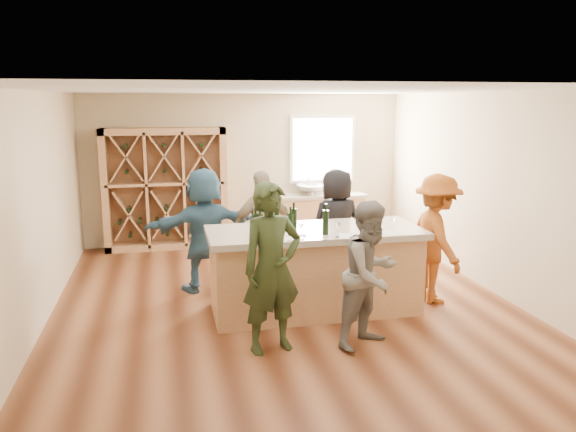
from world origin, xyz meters
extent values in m
cube|color=brown|center=(0.00, 0.00, -0.05)|extent=(6.00, 7.00, 0.10)
cube|color=white|center=(0.00, 0.00, 2.85)|extent=(6.00, 7.00, 0.10)
cube|color=beige|center=(0.00, 3.55, 1.40)|extent=(6.00, 0.10, 2.80)
cube|color=beige|center=(0.00, -3.55, 1.40)|extent=(6.00, 0.10, 2.80)
cube|color=beige|center=(-3.05, 0.00, 1.40)|extent=(0.10, 7.00, 2.80)
cube|color=beige|center=(3.05, 0.00, 1.40)|extent=(0.10, 7.00, 2.80)
cube|color=white|center=(1.50, 3.47, 1.75)|extent=(1.30, 0.06, 1.30)
cube|color=white|center=(1.50, 3.44, 1.75)|extent=(1.18, 0.01, 1.18)
cube|color=tan|center=(-1.50, 3.27, 1.10)|extent=(2.20, 0.45, 2.20)
cube|color=tan|center=(1.40, 3.20, 0.43)|extent=(1.60, 0.58, 0.86)
cube|color=#ABA18C|center=(1.40, 3.20, 0.89)|extent=(1.70, 0.62, 0.06)
imported|color=silver|center=(1.20, 3.20, 1.01)|extent=(0.54, 0.54, 0.19)
cylinder|color=silver|center=(1.20, 3.38, 1.07)|extent=(0.02, 0.02, 0.30)
cube|color=tan|center=(0.33, -0.35, 0.50)|extent=(2.60, 1.00, 1.00)
cube|color=#ABA18C|center=(0.33, -0.35, 1.04)|extent=(2.72, 1.12, 0.08)
cylinder|color=black|center=(-0.46, -0.55, 1.22)|extent=(0.07, 0.07, 0.27)
cylinder|color=black|center=(-0.41, -0.57, 1.22)|extent=(0.09, 0.09, 0.27)
cylinder|color=black|center=(-0.19, -0.45, 1.22)|extent=(0.08, 0.08, 0.28)
cylinder|color=black|center=(-0.05, -0.62, 1.22)|extent=(0.08, 0.08, 0.27)
cylinder|color=black|center=(0.02, -0.48, 1.23)|extent=(0.09, 0.09, 0.31)
cone|color=white|center=(0.04, -0.78, 1.18)|extent=(0.10, 0.10, 0.20)
cone|color=white|center=(0.48, -0.82, 1.16)|extent=(0.07, 0.07, 0.16)
cone|color=white|center=(1.00, -0.78, 1.17)|extent=(0.07, 0.07, 0.17)
cone|color=white|center=(1.26, -0.64, 1.16)|extent=(0.07, 0.07, 0.16)
cube|color=white|center=(0.00, -0.71, 1.08)|extent=(0.32, 0.37, 0.00)
cube|color=white|center=(0.61, -0.79, 1.08)|extent=(0.29, 0.33, 0.00)
cube|color=white|center=(1.20, -0.74, 1.08)|extent=(0.25, 0.32, 0.00)
imported|color=#263319|center=(-0.43, -1.39, 0.93)|extent=(0.78, 0.65, 1.85)
imported|color=slate|center=(0.66, -1.49, 0.82)|extent=(0.90, 0.78, 1.63)
imported|color=#994C19|center=(2.01, -0.35, 0.87)|extent=(0.55, 1.13, 1.73)
imported|color=gray|center=(-0.14, 0.73, 0.86)|extent=(1.08, 0.68, 1.71)
imported|color=black|center=(0.98, 0.82, 0.85)|extent=(0.90, 0.67, 1.69)
imported|color=#335972|center=(-0.98, 0.79, 0.88)|extent=(1.73, 0.95, 1.77)
cylinder|color=black|center=(0.38, -0.65, 1.23)|extent=(0.07, 0.07, 0.30)
camera|label=1|loc=(-1.49, -7.02, 2.68)|focal=35.00mm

